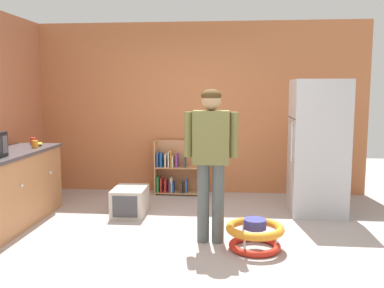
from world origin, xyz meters
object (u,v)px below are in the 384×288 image
at_px(banana_bunch, 39,144).
at_px(refrigerator, 318,147).
at_px(bookshelf, 177,171).
at_px(orange_cup, 35,144).
at_px(red_cup, 33,141).
at_px(pet_carrier, 130,201).
at_px(baby_walker, 255,234).
at_px(standing_person, 211,151).

bearing_deg(banana_bunch, refrigerator, 3.84).
distance_m(refrigerator, bookshelf, 2.24).
distance_m(banana_bunch, orange_cup, 0.20).
distance_m(banana_bunch, red_cup, 0.19).
bearing_deg(pet_carrier, refrigerator, 6.95).
bearing_deg(baby_walker, refrigerator, 57.23).
xyz_separation_m(baby_walker, pet_carrier, (-1.58, 1.08, 0.02)).
relative_size(red_cup, orange_cup, 1.00).
height_order(refrigerator, bookshelf, refrigerator).
bearing_deg(standing_person, bookshelf, 106.72).
height_order(pet_carrier, red_cup, red_cup).
distance_m(bookshelf, baby_walker, 2.53).
bearing_deg(standing_person, red_cup, 156.45).
bearing_deg(bookshelf, refrigerator, -23.91).
bearing_deg(refrigerator, baby_walker, -122.77).
height_order(bookshelf, standing_person, standing_person).
bearing_deg(bookshelf, pet_carrier, -112.18).
xyz_separation_m(banana_bunch, orange_cup, (0.03, -0.19, 0.02)).
relative_size(bookshelf, banana_bunch, 5.37).
bearing_deg(refrigerator, standing_person, -138.29).
distance_m(bookshelf, standing_person, 2.28).
distance_m(bookshelf, red_cup, 2.19).
bearing_deg(pet_carrier, standing_person, -39.33).
relative_size(refrigerator, baby_walker, 2.95).
height_order(banana_bunch, orange_cup, orange_cup).
bearing_deg(orange_cup, standing_person, -18.42).
distance_m(refrigerator, banana_bunch, 3.72).
relative_size(bookshelf, pet_carrier, 1.54).
bearing_deg(banana_bunch, orange_cup, -80.43).
height_order(baby_walker, banana_bunch, banana_bunch).
xyz_separation_m(standing_person, pet_carrier, (-1.11, 0.91, -0.82)).
bearing_deg(standing_person, banana_bunch, 157.70).
bearing_deg(pet_carrier, orange_cup, -173.39).
relative_size(refrigerator, red_cup, 18.74).
bearing_deg(baby_walker, orange_cup, 161.26).
height_order(bookshelf, red_cup, red_cup).
xyz_separation_m(refrigerator, bookshelf, (-1.99, 0.88, -0.52)).
xyz_separation_m(bookshelf, red_cup, (-1.86, -1.01, 0.58)).
bearing_deg(red_cup, standing_person, -23.55).
xyz_separation_m(bookshelf, baby_walker, (1.10, -2.27, -0.21)).
xyz_separation_m(bookshelf, orange_cup, (-1.69, -1.32, 0.58)).
bearing_deg(pet_carrier, baby_walker, -34.46).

